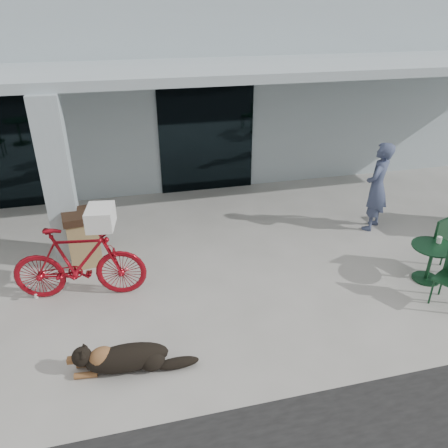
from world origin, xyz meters
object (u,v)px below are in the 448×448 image
object	(u,v)px
cafe_table_far	(430,263)
trash_receptacle	(83,238)
bicycle	(79,263)
dog	(127,357)
person	(377,187)

from	to	relation	value
cafe_table_far	trash_receptacle	size ratio (longest dim) A/B	0.70
bicycle	cafe_table_far	world-z (taller)	bicycle
dog	person	size ratio (longest dim) A/B	0.66
bicycle	person	xyz separation A→B (m)	(6.05, 1.07, 0.31)
person	trash_receptacle	xyz separation A→B (m)	(-6.05, 0.02, -0.44)
cafe_table_far	person	bearing A→B (deg)	87.50
dog	cafe_table_far	size ratio (longest dim) A/B	1.74
bicycle	person	size ratio (longest dim) A/B	1.12
trash_receptacle	person	bearing A→B (deg)	-0.20
dog	person	xyz separation A→B (m)	(5.40, 2.95, 0.75)
dog	person	world-z (taller)	person
bicycle	dog	xyz separation A→B (m)	(0.65, -1.88, -0.44)
cafe_table_far	trash_receptacle	world-z (taller)	trash_receptacle
dog	trash_receptacle	xyz separation A→B (m)	(-0.64, 2.97, 0.31)
dog	bicycle	bearing A→B (deg)	114.48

